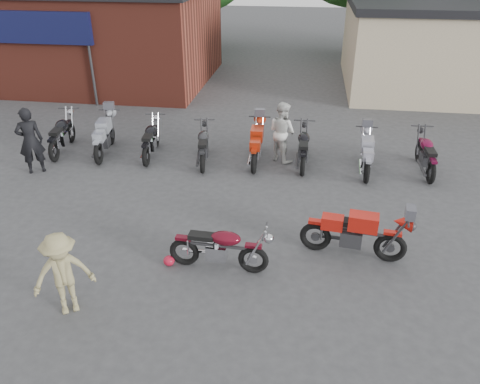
# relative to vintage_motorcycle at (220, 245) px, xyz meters

# --- Properties ---
(ground) EXTENTS (90.00, 90.00, 0.00)m
(ground) POSITION_rel_vintage_motorcycle_xyz_m (-0.29, 0.07, -0.57)
(ground) COLOR #39393C
(brick_building) EXTENTS (12.00, 8.00, 4.00)m
(brick_building) POSITION_rel_vintage_motorcycle_xyz_m (-9.29, 14.07, 1.43)
(brick_building) COLOR maroon
(brick_building) RESTS_ON ground
(stucco_building) EXTENTS (10.00, 8.00, 3.50)m
(stucco_building) POSITION_rel_vintage_motorcycle_xyz_m (8.21, 15.07, 1.18)
(stucco_building) COLOR tan
(stucco_building) RESTS_ON ground
(vintage_motorcycle) EXTENTS (1.99, 0.72, 1.14)m
(vintage_motorcycle) POSITION_rel_vintage_motorcycle_xyz_m (0.00, 0.00, 0.00)
(vintage_motorcycle) COLOR #530A17
(vintage_motorcycle) RESTS_ON ground
(sportbike) EXTENTS (2.19, 0.97, 1.23)m
(sportbike) POSITION_rel_vintage_motorcycle_xyz_m (2.69, 0.85, 0.05)
(sportbike) COLOR red
(sportbike) RESTS_ON ground
(helmet) EXTENTS (0.25, 0.25, 0.21)m
(helmet) POSITION_rel_vintage_motorcycle_xyz_m (-1.07, -0.04, -0.46)
(helmet) COLOR #A91229
(helmet) RESTS_ON ground
(person_dark) EXTENTS (0.84, 0.76, 1.92)m
(person_dark) POSITION_rel_vintage_motorcycle_xyz_m (-6.12, 3.74, 0.39)
(person_dark) COLOR black
(person_dark) RESTS_ON ground
(person_light) EXTENTS (1.11, 1.09, 1.81)m
(person_light) POSITION_rel_vintage_motorcycle_xyz_m (0.84, 5.64, 0.33)
(person_light) COLOR silver
(person_light) RESTS_ON ground
(person_tan) EXTENTS (1.20, 1.06, 1.61)m
(person_tan) POSITION_rel_vintage_motorcycle_xyz_m (-2.47, -1.59, 0.24)
(person_tan) COLOR #918659
(person_tan) RESTS_ON ground
(row_bike_0) EXTENTS (1.01, 2.22, 1.24)m
(row_bike_0) POSITION_rel_vintage_motorcycle_xyz_m (-6.05, 5.31, 0.05)
(row_bike_0) COLOR black
(row_bike_0) RESTS_ON ground
(row_bike_1) EXTENTS (1.05, 2.24, 1.25)m
(row_bike_1) POSITION_rel_vintage_motorcycle_xyz_m (-4.66, 5.32, 0.06)
(row_bike_1) COLOR #9498A1
(row_bike_1) RESTS_ON ground
(row_bike_2) EXTENTS (0.89, 2.09, 1.18)m
(row_bike_2) POSITION_rel_vintage_motorcycle_xyz_m (-3.16, 5.35, 0.02)
(row_bike_2) COLOR black
(row_bike_2) RESTS_ON ground
(row_bike_3) EXTENTS (0.98, 2.08, 1.16)m
(row_bike_3) POSITION_rel_vintage_motorcycle_xyz_m (-1.46, 5.13, 0.01)
(row_bike_3) COLOR #262629
(row_bike_3) RESTS_ON ground
(row_bike_4) EXTENTS (0.76, 2.15, 1.24)m
(row_bike_4) POSITION_rel_vintage_motorcycle_xyz_m (0.11, 5.37, 0.05)
(row_bike_4) COLOR #AC270E
(row_bike_4) RESTS_ON ground
(row_bike_5) EXTENTS (0.72, 2.07, 1.19)m
(row_bike_5) POSITION_rel_vintage_motorcycle_xyz_m (1.50, 5.39, 0.03)
(row_bike_5) COLOR black
(row_bike_5) RESTS_ON ground
(row_bike_6) EXTENTS (0.74, 2.04, 1.17)m
(row_bike_6) POSITION_rel_vintage_motorcycle_xyz_m (3.30, 5.17, 0.01)
(row_bike_6) COLOR #9999A7
(row_bike_6) RESTS_ON ground
(row_bike_7) EXTENTS (0.72, 2.06, 1.19)m
(row_bike_7) POSITION_rel_vintage_motorcycle_xyz_m (4.99, 5.40, 0.02)
(row_bike_7) COLOR #5A0B2A
(row_bike_7) RESTS_ON ground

